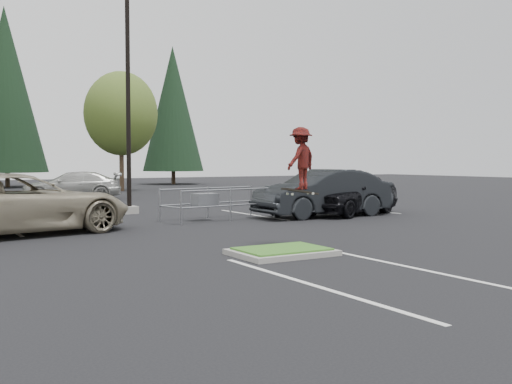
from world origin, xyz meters
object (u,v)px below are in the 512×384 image
conif_b (6,89)px  car_far_silver (73,186)px  light_pole (128,100)px  conif_c (173,109)px  decid_c (121,116)px  car_r_black (351,193)px  cart_corral (208,200)px  skateboarder (300,159)px  car_r_charc (323,193)px  car_l_tan (18,204)px

conif_b → car_far_silver: (0.70, -18.50, -7.08)m
light_pole → conif_c: 30.72m
decid_c → car_r_black: (2.01, -22.64, -4.41)m
cart_corral → conif_b: bearing=85.6°
conif_b → skateboarder: (1.20, -39.50, -5.67)m
conif_b → skateboarder: conif_b is taller
decid_c → conif_c: (8.01, 9.67, 1.59)m
cart_corral → decid_c: bearing=71.7°
decid_c → conif_c: 12.65m
conif_b → conif_c: size_ratio=1.16×
decid_c → skateboarder: 29.39m
light_pole → decid_c: light_pole is taller
cart_corral → car_r_charc: (4.46, -0.87, 0.17)m
cart_corral → car_far_silver: bearing=87.4°
car_r_black → light_pole: bearing=-142.1°
light_pole → decid_c: size_ratio=1.21×
car_l_tan → decid_c: bearing=-37.0°
decid_c → car_far_silver: 10.46m
car_r_black → skateboarder: bearing=-67.1°
cart_corral → car_r_black: car_r_black is taller
cart_corral → skateboarder: skateboarder is taller
light_pole → cart_corral: size_ratio=2.36×
car_far_silver → skateboarder: bearing=15.2°
car_r_charc → skateboarder: bearing=-41.1°
car_r_charc → car_far_silver: (-5.80, 14.93, -0.13)m
conif_b → skateboarder: size_ratio=8.54×
conif_c → decid_c: bearing=-129.6°
light_pole → car_far_silver: bearing=88.8°
car_l_tan → car_r_charc: size_ratio=1.17×
conif_b → car_l_tan: 34.51m
skateboarder → car_l_tan: (-5.70, 6.00, -1.29)m
conif_b → car_far_silver: 19.82m
skateboarder → car_far_silver: skateboarder is taller
light_pole → car_r_charc: bearing=-39.4°
car_r_charc → decid_c: bearing=-178.7°
skateboarder → car_r_black: (6.80, 6.19, -1.34)m
car_l_tan → car_far_silver: (5.20, 15.00, -0.12)m
car_far_silver → light_pole: bearing=12.7°
car_l_tan → car_r_charc: (11.00, 0.07, 0.01)m
conif_c → car_r_black: conif_c is taller
conif_c → car_l_tan: bearing=-119.6°
conif_c → skateboarder: 40.84m
car_l_tan → skateboarder: bearing=-148.8°
skateboarder → conif_c: bearing=-130.8°
light_pole → conif_b: conif_b is taller
cart_corral → car_l_tan: car_l_tan is taller
car_r_charc → conif_c: bearing=167.0°
light_pole → conif_c: (13.50, 27.50, 2.29)m
light_pole → car_far_silver: light_pole is taller
cart_corral → car_r_charc: 4.55m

